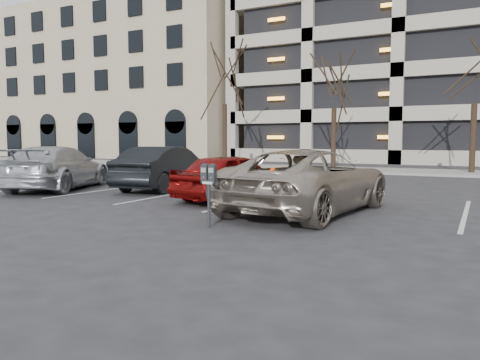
% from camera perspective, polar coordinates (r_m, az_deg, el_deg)
% --- Properties ---
extents(ground, '(140.00, 140.00, 0.00)m').
position_cam_1_polar(ground, '(10.86, 2.54, -4.29)').
color(ground, '#28282B').
rests_on(ground, ground).
extents(sidewalk, '(80.00, 4.00, 0.12)m').
position_cam_1_polar(sidewalk, '(26.17, 17.59, 1.06)').
color(sidewalk, gray).
rests_on(sidewalk, ground).
extents(stall_lines, '(16.90, 5.20, 0.00)m').
position_cam_1_polar(stall_lines, '(13.52, 1.30, -2.43)').
color(stall_lines, silver).
rests_on(stall_lines, ground).
extents(office_building, '(26.00, 16.20, 15.00)m').
position_cam_1_polar(office_building, '(51.60, -11.90, 11.28)').
color(office_building, tan).
rests_on(office_building, ground).
extents(tree_a, '(3.86, 3.86, 8.76)m').
position_cam_1_polar(tree_a, '(29.89, -1.88, 13.81)').
color(tree_a, black).
rests_on(tree_a, ground).
extents(tree_b, '(3.41, 3.41, 7.74)m').
position_cam_1_polar(tree_b, '(27.07, 11.48, 13.05)').
color(tree_b, black).
rests_on(tree_b, ground).
extents(tree_c, '(3.43, 3.43, 7.79)m').
position_cam_1_polar(tree_c, '(26.01, 26.86, 13.04)').
color(tree_c, black).
rests_on(tree_c, ground).
extents(parking_meter, '(0.32, 0.13, 1.25)m').
position_cam_1_polar(parking_meter, '(9.20, -3.84, 0.04)').
color(parking_meter, black).
rests_on(parking_meter, ground).
extents(suv_silver, '(3.09, 5.67, 1.51)m').
position_cam_1_polar(suv_silver, '(11.36, 8.43, -0.10)').
color(suv_silver, '#B9AD9D').
rests_on(suv_silver, ground).
extents(car_red, '(2.35, 4.22, 1.36)m').
position_cam_1_polar(car_red, '(13.48, -0.90, 0.43)').
color(car_red, maroon).
rests_on(car_red, ground).
extents(car_dark, '(2.03, 4.69, 1.50)m').
position_cam_1_polar(car_dark, '(16.56, -9.03, 1.47)').
color(car_dark, black).
rests_on(car_dark, ground).
extents(car_silver, '(4.00, 5.62, 1.51)m').
position_cam_1_polar(car_silver, '(17.56, -21.39, 1.40)').
color(car_silver, '#B9BCC1').
rests_on(car_silver, ground).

